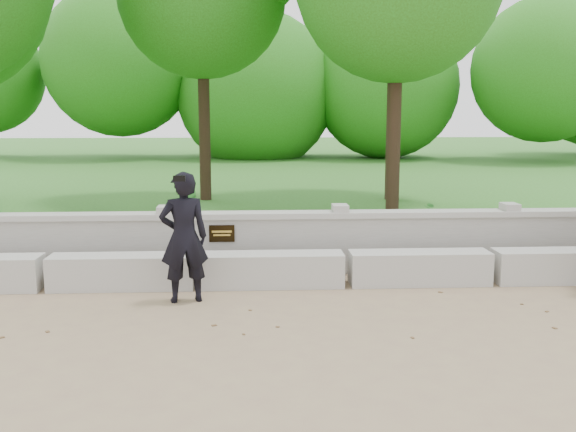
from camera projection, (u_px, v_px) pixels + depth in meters
name	position (u px, v px, depth m)	size (l,w,h in m)	color
ground	(183.00, 336.00, 6.72)	(80.00, 80.00, 0.00)	#8F7B57
lawn	(230.00, 181.00, 20.50)	(40.00, 22.00, 0.25)	#2F5E1D
concrete_bench	(198.00, 271.00, 8.56)	(11.90, 0.45, 0.45)	#B6B3AC
parapet_wall	(202.00, 243.00, 9.21)	(12.50, 0.35, 0.90)	#ABA9A2
man_main	(184.00, 237.00, 7.83)	(0.66, 0.60, 1.62)	black
shrub_b	(188.00, 208.00, 11.71)	(0.36, 0.29, 0.66)	#286C24
shrub_c	(442.00, 225.00, 10.08)	(0.57, 0.50, 0.64)	#286C24
shrub_d	(187.00, 203.00, 12.87)	(0.30, 0.27, 0.53)	#286C24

